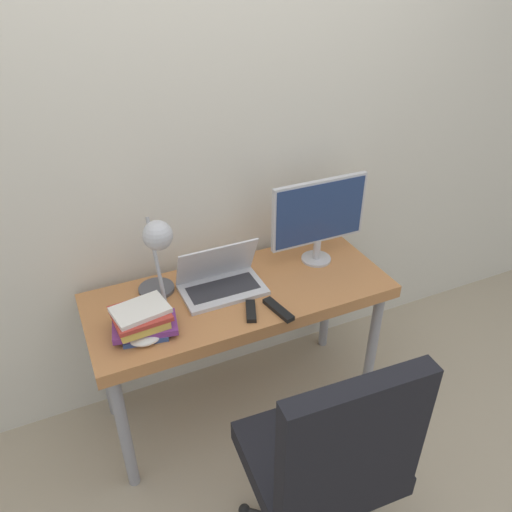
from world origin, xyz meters
TOP-DOWN VIEW (x-y plane):
  - ground_plane at (0.00, 0.00)m, footprint 12.00×12.00m
  - wall_back at (0.00, 0.62)m, footprint 8.00×0.05m
  - desk at (0.00, 0.28)m, footprint 1.35×0.55m
  - laptop at (-0.07, 0.32)m, footprint 0.36×0.22m
  - monitor at (0.44, 0.36)m, footprint 0.48×0.14m
  - desk_lamp at (-0.34, 0.30)m, footprint 0.16×0.30m
  - office_chair at (-0.02, -0.54)m, footprint 0.57×0.58m
  - book_stack at (-0.46, 0.18)m, footprint 0.27×0.21m
  - tv_remote at (-0.02, 0.11)m, footprint 0.09×0.14m
  - media_remote at (0.09, 0.07)m, footprint 0.07×0.18m
  - game_controller at (-0.46, 0.13)m, footprint 0.13×0.11m

SIDE VIEW (x-z plane):
  - ground_plane at x=0.00m, z-range 0.00..0.00m
  - office_chair at x=-0.02m, z-range 0.07..1.10m
  - desk at x=0.00m, z-range 0.29..1.01m
  - tv_remote at x=-0.02m, z-range 0.73..0.75m
  - media_remote at x=0.09m, z-range 0.73..0.75m
  - game_controller at x=-0.46m, z-range 0.73..0.77m
  - laptop at x=-0.07m, z-range 0.66..0.88m
  - book_stack at x=-0.46m, z-range 0.73..0.85m
  - monitor at x=0.44m, z-range 0.76..1.18m
  - desk_lamp at x=-0.34m, z-range 0.80..1.23m
  - wall_back at x=0.00m, z-range 0.00..2.60m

